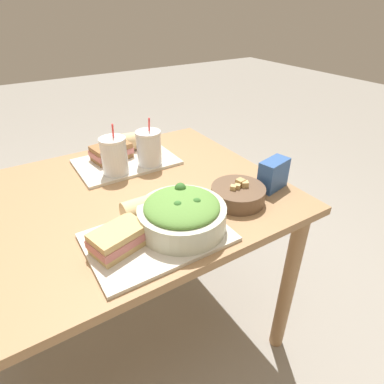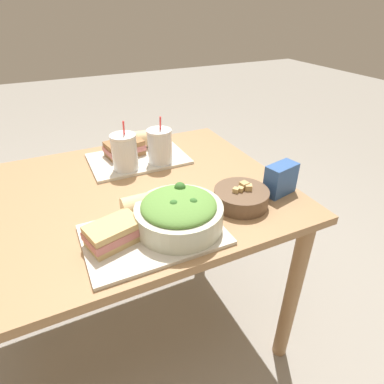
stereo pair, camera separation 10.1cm
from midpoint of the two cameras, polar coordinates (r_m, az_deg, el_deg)
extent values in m
plane|color=gray|center=(1.72, -8.98, -23.07)|extent=(12.00, 12.00, 0.00)
cube|color=#A37A51|center=(1.19, -11.96, -1.16)|extent=(1.28, 0.91, 0.03)
cylinder|color=#A37A51|center=(1.41, 19.41, -16.92)|extent=(0.06, 0.06, 0.75)
cylinder|color=#A37A51|center=(1.89, 3.24, -1.14)|extent=(0.06, 0.06, 0.75)
cube|color=beige|center=(0.96, -3.83, -7.66)|extent=(0.41, 0.28, 0.01)
cube|color=beige|center=(1.42, -7.55, 5.84)|extent=(0.41, 0.28, 0.01)
cylinder|color=beige|center=(0.96, 0.67, -4.47)|extent=(0.27, 0.27, 0.07)
ellipsoid|color=#5B8E3D|center=(0.94, 0.68, -2.44)|extent=(0.23, 0.23, 0.05)
sphere|color=#38702D|center=(0.99, 0.76, 0.72)|extent=(0.04, 0.04, 0.04)
sphere|color=#38702D|center=(0.91, -0.13, -2.33)|extent=(0.03, 0.03, 0.03)
sphere|color=#38702D|center=(0.92, 3.35, -1.97)|extent=(0.03, 0.03, 0.03)
cube|color=beige|center=(0.98, -0.69, -0.24)|extent=(0.06, 0.05, 0.01)
cube|color=beige|center=(0.97, 0.56, -0.75)|extent=(0.06, 0.06, 0.01)
cylinder|color=brown|center=(1.11, 11.30, -1.02)|extent=(0.19, 0.19, 0.06)
cylinder|color=brown|center=(1.10, 11.41, -0.08)|extent=(0.17, 0.17, 0.01)
cube|color=tan|center=(1.08, 10.48, 0.18)|extent=(0.03, 0.03, 0.02)
cube|color=tan|center=(1.10, 12.59, 0.67)|extent=(0.03, 0.03, 0.02)
cube|color=tan|center=(1.11, 11.84, 1.04)|extent=(0.03, 0.03, 0.03)
cube|color=tan|center=(1.09, 11.25, 0.34)|extent=(0.03, 0.03, 0.02)
cube|color=tan|center=(0.94, -10.59, -8.34)|extent=(0.17, 0.13, 0.02)
cube|color=#C1706B|center=(0.92, -10.73, -7.29)|extent=(0.17, 0.13, 0.02)
cube|color=tan|center=(0.91, -10.86, -6.21)|extent=(0.17, 0.13, 0.02)
cylinder|color=#DBBC84|center=(1.01, -6.14, -2.60)|extent=(0.12, 0.08, 0.08)
cylinder|color=beige|center=(1.03, -3.12, -1.86)|extent=(0.01, 0.07, 0.07)
cube|color=olive|center=(1.45, -9.88, 6.83)|extent=(0.17, 0.12, 0.02)
cube|color=#C1706B|center=(1.44, -9.96, 7.63)|extent=(0.18, 0.13, 0.02)
cube|color=olive|center=(1.43, -10.04, 8.44)|extent=(0.17, 0.12, 0.02)
cylinder|color=#DBBC84|center=(1.51, -6.00, 9.37)|extent=(0.13, 0.10, 0.08)
cylinder|color=beige|center=(1.52, -3.88, 9.63)|extent=(0.02, 0.07, 0.07)
cylinder|color=silver|center=(1.30, -9.71, 6.77)|extent=(0.10, 0.10, 0.14)
cylinder|color=black|center=(1.30, -9.68, 6.43)|extent=(0.09, 0.09, 0.11)
cylinder|color=white|center=(1.27, -10.01, 9.75)|extent=(0.10, 0.10, 0.01)
cylinder|color=red|center=(1.26, -9.79, 10.97)|extent=(0.01, 0.02, 0.06)
cylinder|color=silver|center=(1.34, -3.59, 7.92)|extent=(0.10, 0.10, 0.13)
cylinder|color=maroon|center=(1.35, -3.58, 7.61)|extent=(0.09, 0.09, 0.11)
cylinder|color=white|center=(1.32, -3.70, 10.76)|extent=(0.10, 0.10, 0.01)
cylinder|color=red|center=(1.31, -3.43, 11.93)|extent=(0.01, 0.02, 0.06)
cube|color=#335BA3|center=(1.20, 17.83, 2.12)|extent=(0.13, 0.08, 0.11)
camera|label=1|loc=(0.05, -87.14, 1.75)|focal=30.00mm
camera|label=2|loc=(0.05, 92.86, -1.75)|focal=30.00mm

